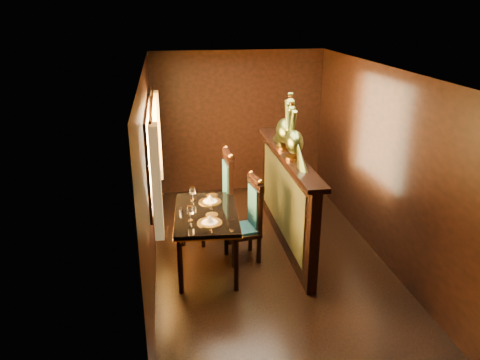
# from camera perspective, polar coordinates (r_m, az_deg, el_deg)

# --- Properties ---
(ground) EXTENTS (5.00, 5.00, 0.00)m
(ground) POSITION_cam_1_polar(r_m,az_deg,el_deg) (6.49, 3.28, -9.10)
(ground) COLOR black
(ground) RESTS_ON ground
(room_shell) EXTENTS (3.04, 5.04, 2.52)m
(room_shell) POSITION_cam_1_polar(r_m,az_deg,el_deg) (5.87, 2.74, 4.45)
(room_shell) COLOR black
(room_shell) RESTS_ON ground
(partition) EXTENTS (0.26, 2.70, 1.36)m
(partition) POSITION_cam_1_polar(r_m,az_deg,el_deg) (6.50, 5.61, -2.09)
(partition) COLOR black
(partition) RESTS_ON ground
(dining_table) EXTENTS (0.88, 1.36, 0.97)m
(dining_table) POSITION_cam_1_polar(r_m,az_deg,el_deg) (5.92, -4.17, -4.54)
(dining_table) COLOR black
(dining_table) RESTS_ON ground
(chair_left) EXTENTS (0.49, 0.50, 1.18)m
(chair_left) POSITION_cam_1_polar(r_m,az_deg,el_deg) (6.15, 1.25, -4.40)
(chair_left) COLOR black
(chair_left) RESTS_ON ground
(chair_right) EXTENTS (0.50, 0.54, 1.35)m
(chair_right) POSITION_cam_1_polar(r_m,az_deg,el_deg) (6.62, -2.10, -1.68)
(chair_right) COLOR black
(chair_right) RESTS_ON ground
(peacock_left) EXTENTS (0.23, 0.61, 0.72)m
(peacock_left) POSITION_cam_1_polar(r_m,az_deg,el_deg) (5.92, 6.70, 5.86)
(peacock_left) COLOR #194C33
(peacock_left) RESTS_ON partition
(peacock_right) EXTENTS (0.25, 0.68, 0.81)m
(peacock_right) POSITION_cam_1_polar(r_m,az_deg,el_deg) (6.34, 5.60, 7.29)
(peacock_right) COLOR #194C33
(peacock_right) RESTS_ON partition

